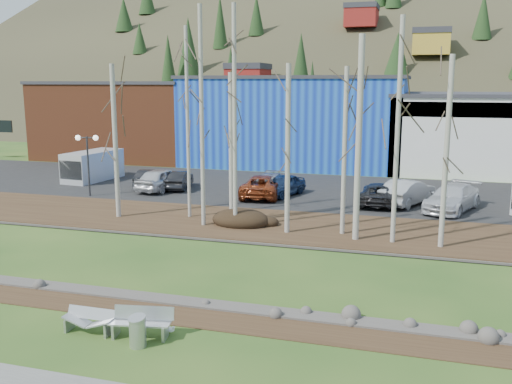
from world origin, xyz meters
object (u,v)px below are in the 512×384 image
(seagull, at_px, (170,329))
(car_5, at_px, (407,192))
(car_4, at_px, (282,185))
(car_0, at_px, (162,179))
(car_8, at_px, (150,178))
(street_lamp, at_px, (87,148))
(car_7, at_px, (452,198))
(car_2, at_px, (263,186))
(car_1, at_px, (179,180))
(car_6, at_px, (379,194))
(bench_damaged, at_px, (90,321))
(bench_intact, at_px, (141,322))
(litter_bin, at_px, (138,333))
(car_3, at_px, (268,184))

(seagull, xyz_separation_m, car_5, (6.49, 21.19, 0.79))
(seagull, relative_size, car_4, 0.09)
(car_0, bearing_deg, car_5, -171.86)
(seagull, distance_m, car_8, 25.09)
(street_lamp, bearing_deg, car_8, 47.71)
(car_4, relative_size, car_7, 0.78)
(car_2, bearing_deg, car_7, 170.26)
(car_1, relative_size, car_7, 0.75)
(car_5, distance_m, car_7, 2.81)
(car_4, bearing_deg, car_6, 8.67)
(bench_damaged, xyz_separation_m, street_lamp, (-11.81, 18.57, 3.01))
(bench_intact, bearing_deg, litter_bin, -82.12)
(car_6, bearing_deg, car_7, 173.81)
(seagull, xyz_separation_m, car_3, (-2.78, 21.94, 0.67))
(car_1, height_order, car_2, car_2)
(litter_bin, distance_m, car_0, 24.37)
(seagull, xyz_separation_m, car_2, (-2.94, 21.08, 0.72))
(street_lamp, distance_m, car_6, 19.46)
(car_8, bearing_deg, bench_intact, 104.94)
(car_4, bearing_deg, car_8, -164.94)
(bench_intact, relative_size, seagull, 5.17)
(car_3, xyz_separation_m, car_4, (1.05, -0.21, 0.03))
(bench_intact, distance_m, car_2, 21.63)
(car_0, distance_m, car_1, 1.28)
(car_7, bearing_deg, car_6, -165.50)
(car_2, bearing_deg, car_3, -106.22)
(bench_intact, distance_m, seagull, 0.93)
(bench_damaged, distance_m, litter_bin, 1.98)
(bench_intact, relative_size, car_1, 0.49)
(car_3, height_order, car_5, car_5)
(car_4, bearing_deg, car_2, -134.68)
(litter_bin, bearing_deg, street_lamp, 125.80)
(car_4, bearing_deg, bench_damaged, -74.71)
(litter_bin, height_order, car_0, car_0)
(car_3, xyz_separation_m, car_7, (11.92, -1.70, 0.09))
(car_1, height_order, car_5, car_5)
(litter_bin, relative_size, car_6, 0.18)
(bench_damaged, relative_size, street_lamp, 0.41)
(bench_intact, bearing_deg, street_lamp, 116.28)
(bench_intact, distance_m, car_3, 22.47)
(bench_damaged, relative_size, car_0, 0.36)
(seagull, xyz_separation_m, car_4, (-1.73, 21.73, 0.70))
(seagull, bearing_deg, bench_intact, -149.20)
(car_0, distance_m, car_5, 16.95)
(bench_intact, xyz_separation_m, seagull, (0.75, 0.43, -0.32))
(car_8, bearing_deg, car_1, 168.71)
(seagull, xyz_separation_m, car_0, (-10.46, 21.21, 0.79))
(seagull, distance_m, car_0, 23.66)
(car_3, distance_m, car_7, 12.04)
(bench_damaged, height_order, car_2, car_2)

